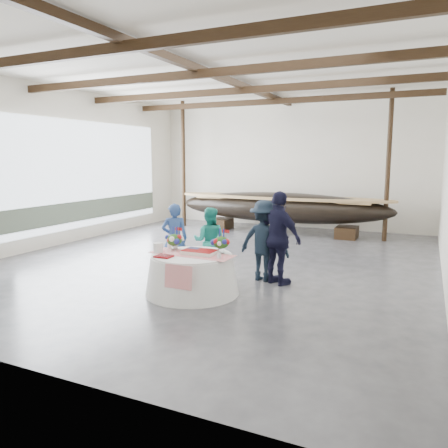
% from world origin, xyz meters
% --- Properties ---
extents(floor, '(10.00, 12.00, 0.01)m').
position_xyz_m(floor, '(0.00, 0.00, 0.00)').
color(floor, '#3D3D42').
rests_on(floor, ground).
extents(wall_back, '(10.00, 0.02, 4.50)m').
position_xyz_m(wall_back, '(0.00, 6.00, 2.25)').
color(wall_back, silver).
rests_on(wall_back, ground).
extents(wall_left, '(0.02, 12.00, 4.50)m').
position_xyz_m(wall_left, '(-5.00, 0.00, 2.25)').
color(wall_left, silver).
rests_on(wall_left, ground).
extents(ceiling, '(10.00, 12.00, 0.01)m').
position_xyz_m(ceiling, '(0.00, 0.00, 4.50)').
color(ceiling, white).
rests_on(ceiling, wall_back).
extents(pavilion_structure, '(9.80, 11.76, 4.50)m').
position_xyz_m(pavilion_structure, '(0.00, 0.77, 4.00)').
color(pavilion_structure, black).
rests_on(pavilion_structure, ground).
extents(open_bay, '(0.03, 7.00, 3.20)m').
position_xyz_m(open_bay, '(-4.95, 1.00, 1.83)').
color(open_bay, silver).
rests_on(open_bay, ground).
extents(longboat_display, '(7.29, 1.46, 1.37)m').
position_xyz_m(longboat_display, '(0.20, 4.41, 0.87)').
color(longboat_display, black).
rests_on(longboat_display, ground).
extents(banquet_table, '(1.73, 1.73, 0.75)m').
position_xyz_m(banquet_table, '(0.74, -2.58, 0.37)').
color(banquet_table, white).
rests_on(banquet_table, ground).
extents(tabletop_items, '(1.62, 1.01, 0.40)m').
position_xyz_m(tabletop_items, '(0.67, -2.41, 0.89)').
color(tabletop_items, red).
rests_on(tabletop_items, banquet_table).
extents(guest_woman_blue, '(0.67, 0.61, 1.54)m').
position_xyz_m(guest_woman_blue, '(-0.32, -1.46, 0.77)').
color(guest_woman_blue, navy).
rests_on(guest_woman_blue, ground).
extents(guest_woman_teal, '(0.83, 0.73, 1.45)m').
position_xyz_m(guest_woman_teal, '(0.40, -1.20, 0.73)').
color(guest_woman_teal, teal).
rests_on(guest_woman_teal, ground).
extents(guest_man_left, '(1.14, 0.74, 1.66)m').
position_xyz_m(guest_man_left, '(1.64, -1.17, 0.83)').
color(guest_man_left, black).
rests_on(guest_man_left, ground).
extents(guest_man_right, '(1.18, 0.89, 1.86)m').
position_xyz_m(guest_man_right, '(2.00, -1.33, 0.93)').
color(guest_man_right, black).
rests_on(guest_man_right, ground).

